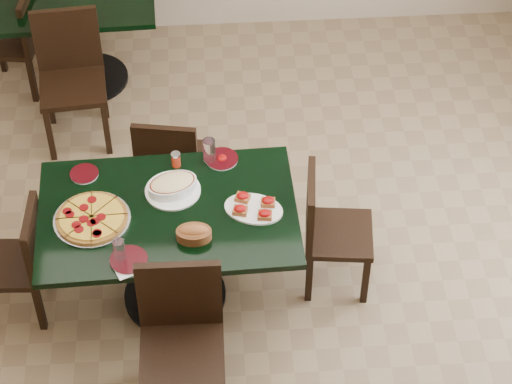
{
  "coord_description": "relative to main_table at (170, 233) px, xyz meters",
  "views": [
    {
      "loc": [
        -0.16,
        -3.82,
        4.76
      ],
      "look_at": [
        0.1,
        0.0,
        0.86
      ],
      "focal_mm": 70.0,
      "sensor_mm": 36.0,
      "label": 1
    }
  ],
  "objects": [
    {
      "name": "lasagna_casserole",
      "position": [
        0.03,
        0.15,
        0.23
      ],
      "size": [
        0.33,
        0.31,
        0.09
      ],
      "rotation": [
        0.0,
        0.0,
        0.33
      ],
      "color": "white",
      "rests_on": "main_table"
    },
    {
      "name": "floor",
      "position": [
        0.39,
        0.01,
        -0.57
      ],
      "size": [
        5.5,
        5.5,
        0.0
      ],
      "primitive_type": "plane",
      "color": "olive",
      "rests_on": "ground"
    },
    {
      "name": "bread_basket",
      "position": [
        0.14,
        -0.21,
        0.22
      ],
      "size": [
        0.2,
        0.14,
        0.09
      ],
      "rotation": [
        0.0,
        0.0,
        -0.04
      ],
      "color": "brown",
      "rests_on": "main_table"
    },
    {
      "name": "side_plate_far_r",
      "position": [
        0.32,
        0.39,
        0.19
      ],
      "size": [
        0.19,
        0.19,
        0.03
      ],
      "rotation": [
        0.0,
        0.0,
        0.37
      ],
      "color": "white",
      "rests_on": "main_table"
    },
    {
      "name": "napkin_setting",
      "position": [
        -0.21,
        -0.38,
        0.18
      ],
      "size": [
        0.2,
        0.2,
        0.01
      ],
      "rotation": [
        0.0,
        0.0,
        0.42
      ],
      "color": "white",
      "rests_on": "main_table"
    },
    {
      "name": "bruschetta_platter",
      "position": [
        0.48,
        -0.02,
        0.21
      ],
      "size": [
        0.39,
        0.33,
        0.05
      ],
      "rotation": [
        0.0,
        0.0,
        -0.36
      ],
      "color": "white",
      "rests_on": "main_table"
    },
    {
      "name": "chair_near",
      "position": [
        0.05,
        -0.67,
        -0.04
      ],
      "size": [
        0.45,
        0.45,
        0.95
      ],
      "rotation": [
        0.0,
        0.0,
        -0.02
      ],
      "color": "black",
      "rests_on": "floor"
    },
    {
      "name": "back_chair_left",
      "position": [
        -1.06,
        2.08,
        -0.11
      ],
      "size": [
        0.44,
        0.44,
        0.82
      ],
      "rotation": [
        0.0,
        0.0,
        -1.73
      ],
      "color": "black",
      "rests_on": "floor"
    },
    {
      "name": "back_table",
      "position": [
        -0.62,
        2.12,
        -0.04
      ],
      "size": [
        1.11,
        0.82,
        0.75
      ],
      "rotation": [
        0.0,
        0.0,
        0.04
      ],
      "color": "black",
      "rests_on": "floor"
    },
    {
      "name": "back_chair_near",
      "position": [
        -0.66,
        1.57,
        -0.04
      ],
      "size": [
        0.48,
        0.48,
        0.95
      ],
      "rotation": [
        0.0,
        0.0,
        0.09
      ],
      "color": "black",
      "rests_on": "floor"
    },
    {
      "name": "main_table",
      "position": [
        0.0,
        0.0,
        0.0
      ],
      "size": [
        1.46,
        0.96,
        0.75
      ],
      "rotation": [
        0.0,
        0.0,
        0.03
      ],
      "color": "black",
      "rests_on": "floor"
    },
    {
      "name": "water_glass_b",
      "position": [
        -0.25,
        -0.33,
        0.25
      ],
      "size": [
        0.06,
        0.06,
        0.14
      ],
      "primitive_type": "cylinder",
      "color": "white",
      "rests_on": "main_table"
    },
    {
      "name": "side_plate_near",
      "position": [
        -0.21,
        -0.35,
        0.19
      ],
      "size": [
        0.2,
        0.2,
        0.02
      ],
      "rotation": [
        0.0,
        0.0,
        0.06
      ],
      "color": "white",
      "rests_on": "main_table"
    },
    {
      "name": "side_plate_far_l",
      "position": [
        -0.47,
        0.32,
        0.19
      ],
      "size": [
        0.17,
        0.17,
        0.02
      ],
      "rotation": [
        0.0,
        0.0,
        0.01
      ],
      "color": "white",
      "rests_on": "main_table"
    },
    {
      "name": "water_glass_a",
      "position": [
        0.25,
        0.39,
        0.26
      ],
      "size": [
        0.07,
        0.07,
        0.16
      ],
      "primitive_type": "cylinder",
      "color": "white",
      "rests_on": "main_table"
    },
    {
      "name": "pepper_shaker",
      "position": [
        0.05,
        0.36,
        0.23
      ],
      "size": [
        0.05,
        0.05,
        0.09
      ],
      "color": "#AF2C12",
      "rests_on": "main_table"
    },
    {
      "name": "chair_far",
      "position": [
        -0.0,
        0.7,
        -0.1
      ],
      "size": [
        0.45,
        0.45,
        0.84
      ],
      "rotation": [
        0.0,
        0.0,
        2.97
      ],
      "color": "black",
      "rests_on": "floor"
    },
    {
      "name": "pepperoni_pizza",
      "position": [
        -0.41,
        -0.04,
        0.2
      ],
      "size": [
        0.42,
        0.42,
        0.04
      ],
      "rotation": [
        0.0,
        0.0,
        0.04
      ],
      "color": "#B7B7BE",
      "rests_on": "main_table"
    },
    {
      "name": "chair_left",
      "position": [
        -0.85,
        -0.02,
        -0.13
      ],
      "size": [
        0.39,
        0.39,
        0.8
      ],
      "rotation": [
        0.0,
        0.0,
        -1.63
      ],
      "color": "black",
      "rests_on": "floor"
    },
    {
      "name": "chair_right",
      "position": [
        0.91,
        0.08,
        -0.1
      ],
      "size": [
        0.44,
        0.44,
        0.84
      ],
      "rotation": [
        0.0,
        0.0,
        1.46
      ],
      "color": "black",
      "rests_on": "floor"
    }
  ]
}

